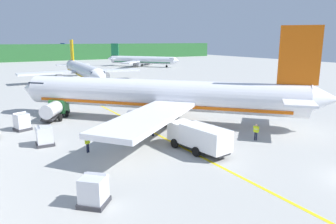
% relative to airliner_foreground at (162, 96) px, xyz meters
% --- Properties ---
extents(ground, '(240.00, 320.00, 0.20)m').
position_rel_airliner_foreground_xyz_m(ground, '(3.57, 24.93, -3.49)').
color(ground, '#A8A8A3').
extents(distant_treeline, '(216.00, 6.00, 8.25)m').
position_rel_airliner_foreground_xyz_m(distant_treeline, '(3.57, 136.34, 0.73)').
color(distant_treeline, '#28602D').
rests_on(distant_treeline, ground).
extents(airliner_foreground, '(31.38, 32.93, 11.90)m').
position_rel_airliner_foreground_xyz_m(airliner_foreground, '(0.00, 0.00, 0.00)').
color(airliner_foreground, white).
rests_on(airliner_foreground, ground).
extents(airliner_mid_apron, '(30.18, 36.48, 10.40)m').
position_rel_airliner_foreground_xyz_m(airliner_mid_apron, '(2.73, 44.33, -0.43)').
color(airliner_mid_apron, silver).
rests_on(airliner_mid_apron, ground).
extents(airliner_far_taxiway, '(22.49, 26.28, 8.92)m').
position_rel_airliner_foreground_xyz_m(airliner_far_taxiway, '(36.52, 79.20, -0.85)').
color(airliner_far_taxiway, silver).
rests_on(airliner_far_taxiway, ground).
extents(airliner_distant, '(24.17, 28.70, 8.68)m').
position_rel_airliner_foreground_xyz_m(airliner_distant, '(15.17, 147.38, -0.92)').
color(airliner_distant, white).
rests_on(airliner_distant, ground).
extents(service_truck_fuel, '(3.11, 6.91, 2.56)m').
position_rel_airliner_foreground_xyz_m(service_truck_fuel, '(-2.77, -11.57, -1.92)').
color(service_truck_fuel, white).
rests_on(service_truck_fuel, ground).
extents(service_truck_catering, '(4.59, 5.50, 2.40)m').
position_rel_airliner_foreground_xyz_m(service_truck_catering, '(-11.64, 8.36, -2.00)').
color(service_truck_catering, '#338C3F').
rests_on(service_truck_catering, ground).
extents(cargo_container_near, '(2.41, 2.41, 2.03)m').
position_rel_airliner_foreground_xyz_m(cargo_container_near, '(-14.44, -16.20, -2.43)').
color(cargo_container_near, '#333338').
rests_on(cargo_container_near, ground).
extents(cargo_container_mid, '(1.75, 1.75, 2.03)m').
position_rel_airliner_foreground_xyz_m(cargo_container_mid, '(-14.90, -2.24, -2.43)').
color(cargo_container_mid, '#333338').
rests_on(cargo_container_mid, ground).
extents(cargo_container_far, '(2.06, 2.06, 2.09)m').
position_rel_airliner_foreground_xyz_m(cargo_container_far, '(-16.08, 4.96, -2.40)').
color(cargo_container_far, '#333338').
rests_on(cargo_container_far, ground).
extents(crew_marshaller, '(0.30, 0.62, 1.73)m').
position_rel_airliner_foreground_xyz_m(crew_marshaller, '(-4.09, -5.00, -2.37)').
color(crew_marshaller, '#191E33').
rests_on(crew_marshaller, ground).
extents(crew_loader_left, '(0.57, 0.41, 1.78)m').
position_rel_airliner_foreground_xyz_m(crew_loader_left, '(-11.84, -6.51, -2.33)').
color(crew_loader_left, '#191E33').
rests_on(crew_loader_left, ground).
extents(crew_loader_right, '(0.50, 0.47, 1.66)m').
position_rel_airliner_foreground_xyz_m(crew_loader_right, '(-6.31, -6.26, -2.41)').
color(crew_loader_right, '#191E33').
rests_on(crew_loader_right, ground).
extents(crew_supervisor, '(0.37, 0.60, 1.75)m').
position_rel_airliner_foreground_xyz_m(crew_supervisor, '(4.47, -11.94, -2.36)').
color(crew_supervisor, '#191E33').
rests_on(crew_supervisor, ground).
extents(apron_guide_line, '(0.30, 60.00, 0.01)m').
position_rel_airliner_foreground_xyz_m(apron_guide_line, '(-3.43, -4.58, -3.39)').
color(apron_guide_line, yellow).
rests_on(apron_guide_line, ground).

